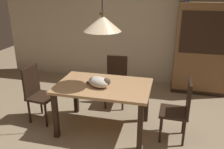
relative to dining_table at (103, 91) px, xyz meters
The scene contains 9 objects.
ground 0.80m from the dining_table, 72.35° to the right, with size 10.00×10.00×0.00m, color #998466.
back_wall 2.36m from the dining_table, 86.39° to the left, with size 6.40×0.10×2.90m, color beige.
dining_table is the anchor object (origin of this frame).
chair_left_side 1.14m from the dining_table, behind, with size 0.44×0.44×0.93m.
chair_far_back 0.89m from the dining_table, 90.31° to the left, with size 0.42×0.42×0.93m.
chair_right_side 1.14m from the dining_table, ahead, with size 0.41×0.41×0.93m.
cat_sleeping 0.20m from the dining_table, 111.76° to the right, with size 0.41×0.33×0.16m.
pendant_lamp 1.01m from the dining_table, 116.57° to the left, with size 0.52×0.52×1.30m.
hutch_bookcase 2.46m from the dining_table, 50.08° to the left, with size 1.12×0.45×1.85m.
Camera 1 is at (0.78, -2.70, 2.14)m, focal length 38.10 mm.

